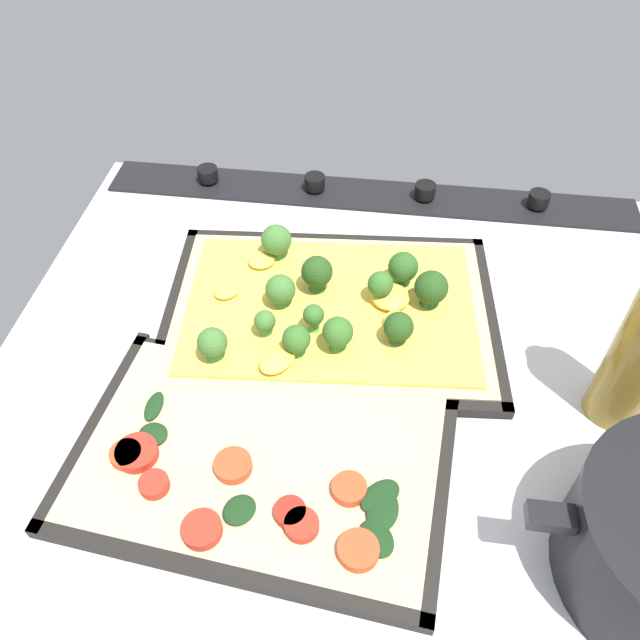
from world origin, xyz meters
The scene contains 6 objects.
ground_plane centered at (0.00, 0.00, -1.50)cm, with size 74.89×71.38×3.00cm, color silver.
stove_control_panel centered at (0.00, -32.19, 0.56)cm, with size 71.89×7.00×2.60cm.
baking_tray_front centered at (2.59, -8.99, 0.37)cm, with size 38.83×28.83×1.30cm.
broccoli_pizza centered at (2.48, -8.81, 2.03)cm, with size 36.25×26.25×5.82cm.
baking_tray_back centered at (6.74, 10.36, 0.37)cm, with size 36.56×26.38×1.30cm.
veggie_pizza_back centered at (6.75, 11.05, 1.11)cm, with size 33.93×23.75×1.90cm.
Camera 1 is at (-2.63, 40.02, 52.48)cm, focal length 35.76 mm.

